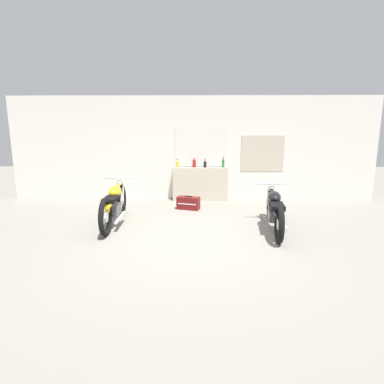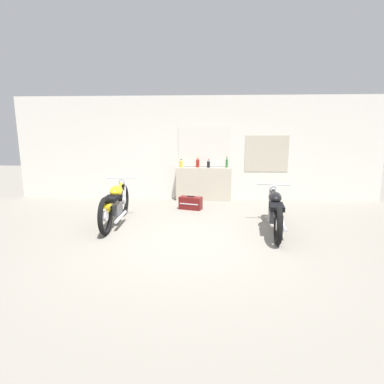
% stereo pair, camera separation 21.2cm
% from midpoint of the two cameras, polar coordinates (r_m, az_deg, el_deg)
% --- Properties ---
extents(ground_plane, '(24.00, 24.00, 0.00)m').
position_cam_midpoint_polar(ground_plane, '(5.13, -1.41, -9.45)').
color(ground_plane, gray).
extents(wall_back, '(10.00, 0.07, 2.80)m').
position_cam_midpoint_polar(wall_back, '(8.26, -0.41, 8.25)').
color(wall_back, silver).
rests_on(wall_back, ground_plane).
extents(sill_counter, '(1.49, 0.28, 0.90)m').
position_cam_midpoint_polar(sill_counter, '(8.18, 0.84, 1.55)').
color(sill_counter, '#B7AD99').
rests_on(sill_counter, ground_plane).
extents(bottle_leftmost, '(0.09, 0.09, 0.22)m').
position_cam_midpoint_polar(bottle_leftmost, '(8.12, -3.48, 5.39)').
color(bottle_leftmost, gold).
rests_on(bottle_leftmost, sill_counter).
extents(bottle_left_center, '(0.09, 0.09, 0.28)m').
position_cam_midpoint_polar(bottle_left_center, '(8.13, -0.32, 5.58)').
color(bottle_left_center, maroon).
rests_on(bottle_left_center, sill_counter).
extents(bottle_center, '(0.08, 0.08, 0.23)m').
position_cam_midpoint_polar(bottle_center, '(8.09, 1.75, 5.39)').
color(bottle_center, black).
rests_on(bottle_center, sill_counter).
extents(bottle_right_center, '(0.06, 0.06, 0.29)m').
position_cam_midpoint_polar(bottle_right_center, '(8.13, 5.22, 5.59)').
color(bottle_right_center, '#23662D').
rests_on(bottle_right_center, sill_counter).
extents(motorcycle_yellow, '(0.64, 2.06, 0.88)m').
position_cam_midpoint_polar(motorcycle_yellow, '(6.18, -15.53, -2.23)').
color(motorcycle_yellow, black).
rests_on(motorcycle_yellow, ground_plane).
extents(motorcycle_black, '(0.64, 2.06, 0.81)m').
position_cam_midpoint_polar(motorcycle_black, '(5.80, 14.46, -3.26)').
color(motorcycle_black, black).
rests_on(motorcycle_black, ground_plane).
extents(hard_case_darkred, '(0.58, 0.38, 0.33)m').
position_cam_midpoint_polar(hard_case_darkred, '(7.24, -1.53, -2.12)').
color(hard_case_darkred, maroon).
rests_on(hard_case_darkred, ground_plane).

